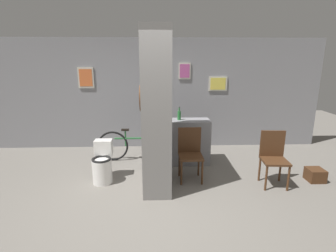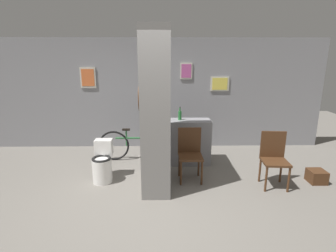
{
  "view_description": "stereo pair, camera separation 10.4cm",
  "coord_description": "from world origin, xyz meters",
  "views": [
    {
      "loc": [
        0.07,
        -3.65,
        2.14
      ],
      "look_at": [
        0.25,
        0.93,
        0.95
      ],
      "focal_mm": 28.0,
      "sensor_mm": 36.0,
      "label": 1
    },
    {
      "loc": [
        0.18,
        -3.65,
        2.14
      ],
      "look_at": [
        0.25,
        0.93,
        0.95
      ],
      "focal_mm": 28.0,
      "sensor_mm": 36.0,
      "label": 2
    }
  ],
  "objects": [
    {
      "name": "bicycle",
      "position": [
        -0.35,
        1.68,
        0.34
      ],
      "size": [
        1.75,
        0.42,
        0.7
      ],
      "color": "black",
      "rests_on": "ground_plane"
    },
    {
      "name": "pillar_center",
      "position": [
        0.05,
        0.53,
        1.3
      ],
      "size": [
        0.48,
        1.06,
        2.6
      ],
      "color": "gray",
      "rests_on": "ground_plane"
    },
    {
      "name": "wall_back",
      "position": [
        0.0,
        2.63,
        1.3
      ],
      "size": [
        8.0,
        0.09,
        2.6
      ],
      "color": "gray",
      "rests_on": "ground_plane"
    },
    {
      "name": "chair_near_pillar",
      "position": [
        0.64,
        0.76,
        0.52
      ],
      "size": [
        0.42,
        0.42,
        0.93
      ],
      "rotation": [
        0.0,
        0.0,
        0.02
      ],
      "color": "#4C2D19",
      "rests_on": "ground_plane"
    },
    {
      "name": "bottle_tall",
      "position": [
        0.5,
        1.54,
        1.02
      ],
      "size": [
        0.07,
        0.07,
        0.27
      ],
      "color": "#267233",
      "rests_on": "counter_shelf"
    },
    {
      "name": "toilet",
      "position": [
        -0.92,
        0.7,
        0.32
      ],
      "size": [
        0.34,
        0.5,
        0.72
      ],
      "color": "white",
      "rests_on": "ground_plane"
    },
    {
      "name": "floor_crate",
      "position": [
        2.87,
        0.57,
        0.11
      ],
      "size": [
        0.28,
        0.28,
        0.23
      ],
      "color": "#4C2D19",
      "rests_on": "ground_plane"
    },
    {
      "name": "counter_shelf",
      "position": [
        0.51,
        1.52,
        0.46
      ],
      "size": [
        1.23,
        0.44,
        0.92
      ],
      "color": "gray",
      "rests_on": "ground_plane"
    },
    {
      "name": "ground_plane",
      "position": [
        0.0,
        0.0,
        0.0
      ],
      "size": [
        14.0,
        14.0,
        0.0
      ],
      "primitive_type": "plane",
      "color": "slate"
    },
    {
      "name": "chair_by_doorway",
      "position": [
        2.04,
        0.5,
        0.52
      ],
      "size": [
        0.45,
        0.45,
        0.93
      ],
      "rotation": [
        0.0,
        0.0,
        -0.08
      ],
      "color": "#4C2D19",
      "rests_on": "ground_plane"
    }
  ]
}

